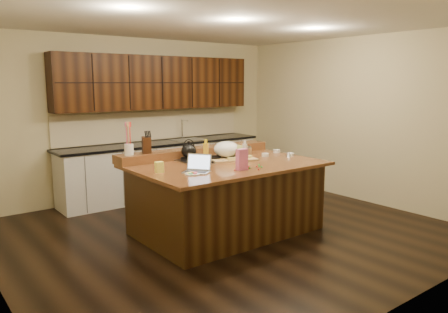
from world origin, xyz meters
TOP-DOWN VIEW (x-y plane):
  - room at (0.00, 0.00)m, footprint 5.52×5.02m
  - island at (0.00, 0.00)m, footprint 2.40×1.60m
  - back_ledge at (0.00, 0.70)m, footprint 2.40×0.30m
  - cooktop at (0.00, 0.30)m, footprint 0.92×0.52m
  - back_counter at (0.30, 2.23)m, footprint 3.70×0.66m
  - kettle at (-0.30, 0.43)m, footprint 0.27×0.27m
  - green_bowl at (0.30, 0.17)m, footprint 0.35×0.35m
  - laptop at (-0.61, -0.24)m, footprint 0.36×0.37m
  - oil_bottle at (-0.25, 0.10)m, footprint 0.07×0.07m
  - vinegar_bottle at (0.20, -0.13)m, footprint 0.08×0.08m
  - wooden_tray at (0.20, 0.22)m, footprint 0.71×0.61m
  - ramekin_a at (1.06, -0.12)m, footprint 0.13×0.13m
  - ramekin_b at (1.13, 0.23)m, footprint 0.11×0.11m
  - ramekin_c at (0.76, 0.08)m, footprint 0.12×0.12m
  - strainer_bowl at (0.65, 0.43)m, footprint 0.30×0.30m
  - kitchen_timer at (0.99, -0.16)m, footprint 0.08×0.08m
  - pink_bag at (-0.13, -0.47)m, footprint 0.14×0.08m
  - candy_plate at (-0.74, -0.32)m, footprint 0.19×0.19m
  - package_box at (-0.99, -0.00)m, footprint 0.09×0.07m
  - utensil_crock at (-1.03, 0.70)m, footprint 0.12×0.12m
  - knife_block at (-0.78, 0.70)m, footprint 0.16×0.20m
  - gumdrop_0 at (0.03, -0.40)m, footprint 0.02×0.02m
  - gumdrop_1 at (0.22, -0.39)m, footprint 0.02×0.02m
  - gumdrop_2 at (-0.23, -0.45)m, footprint 0.02×0.02m
  - gumdrop_3 at (0.15, -0.51)m, footprint 0.02×0.02m
  - gumdrop_4 at (-0.10, -0.48)m, footprint 0.02×0.02m
  - gumdrop_5 at (0.16, -0.45)m, footprint 0.02×0.02m
  - gumdrop_6 at (0.13, -0.45)m, footprint 0.02×0.02m
  - gumdrop_7 at (-0.00, -0.47)m, footprint 0.02×0.02m
  - gumdrop_8 at (0.03, -0.59)m, footprint 0.02×0.02m

SIDE VIEW (x-z plane):
  - island at x=0.00m, z-range 0.00..0.92m
  - candy_plate at x=-0.74m, z-range 0.92..0.93m
  - gumdrop_0 at x=0.03m, z-range 0.92..0.94m
  - gumdrop_1 at x=0.22m, z-range 0.92..0.94m
  - gumdrop_2 at x=-0.23m, z-range 0.92..0.94m
  - gumdrop_3 at x=0.15m, z-range 0.92..0.94m
  - gumdrop_4 at x=-0.10m, z-range 0.92..0.94m
  - gumdrop_5 at x=0.16m, z-range 0.92..0.94m
  - gumdrop_6 at x=0.13m, z-range 0.92..0.94m
  - gumdrop_7 at x=0.00m, z-range 0.92..0.94m
  - gumdrop_8 at x=0.03m, z-range 0.92..0.94m
  - cooktop at x=0.00m, z-range 0.91..0.96m
  - ramekin_a at x=1.06m, z-range 0.92..0.96m
  - ramekin_b at x=1.13m, z-range 0.92..0.96m
  - ramekin_c at x=0.76m, z-range 0.92..0.96m
  - kitchen_timer at x=0.99m, z-range 0.92..0.99m
  - strainer_bowl at x=0.65m, z-range 0.92..1.01m
  - laptop at x=-0.61m, z-range 0.87..1.08m
  - back_ledge at x=0.00m, z-range 0.92..1.04m
  - back_counter at x=0.30m, z-range -0.22..2.18m
  - package_box at x=-0.99m, z-range 0.92..1.05m
  - wooden_tray at x=0.20m, z-range 0.91..1.15m
  - green_bowl at x=0.30m, z-range 0.97..1.12m
  - vinegar_bottle at x=0.20m, z-range 0.92..1.17m
  - pink_bag at x=-0.13m, z-range 0.92..1.17m
  - oil_bottle at x=-0.25m, z-range 0.92..1.19m
  - kettle at x=-0.30m, z-range 0.97..1.15m
  - utensil_crock at x=-1.03m, z-range 1.04..1.18m
  - knife_block at x=-0.78m, z-range 1.04..1.25m
  - room at x=0.00m, z-range -0.01..2.71m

